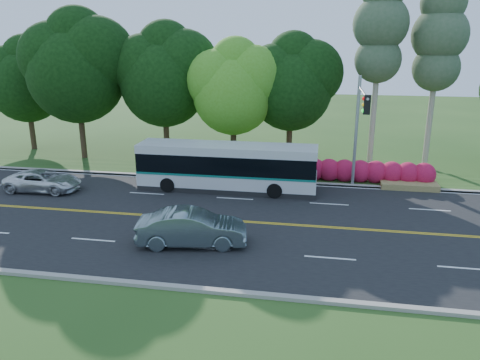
% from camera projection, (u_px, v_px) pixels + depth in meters
% --- Properties ---
extents(ground, '(120.00, 120.00, 0.00)m').
position_uv_depth(ground, '(232.00, 221.00, 24.35)').
color(ground, '#244717').
rests_on(ground, ground).
extents(road, '(60.00, 14.00, 0.02)m').
position_uv_depth(road, '(232.00, 221.00, 24.35)').
color(road, black).
rests_on(road, ground).
extents(curb_north, '(60.00, 0.30, 0.15)m').
position_uv_depth(curb_north, '(252.00, 180.00, 31.07)').
color(curb_north, gray).
rests_on(curb_north, ground).
extents(curb_south, '(60.00, 0.30, 0.15)m').
position_uv_depth(curb_south, '(196.00, 289.00, 17.59)').
color(curb_south, gray).
rests_on(curb_south, ground).
extents(grass_verge, '(60.00, 4.00, 0.10)m').
position_uv_depth(grass_verge, '(256.00, 173.00, 32.82)').
color(grass_verge, '#244717').
rests_on(grass_verge, ground).
extents(lane_markings, '(57.60, 13.82, 0.00)m').
position_uv_depth(lane_markings, '(230.00, 221.00, 24.36)').
color(lane_markings, gold).
rests_on(lane_markings, road).
extents(tree_row, '(44.70, 9.10, 13.84)m').
position_uv_depth(tree_row, '(194.00, 72.00, 34.69)').
color(tree_row, '#302115').
rests_on(tree_row, ground).
extents(bougainvillea_hedge, '(9.50, 2.25, 1.50)m').
position_uv_depth(bougainvillea_hedge, '(363.00, 172.00, 30.63)').
color(bougainvillea_hedge, maroon).
rests_on(bougainvillea_hedge, ground).
extents(traffic_signal, '(0.42, 6.10, 7.00)m').
position_uv_depth(traffic_signal, '(359.00, 119.00, 27.01)').
color(traffic_signal, '#989AA0').
rests_on(traffic_signal, ground).
extents(transit_bus, '(11.02, 2.46, 2.88)m').
position_uv_depth(transit_bus, '(227.00, 168.00, 28.95)').
color(transit_bus, silver).
rests_on(transit_bus, road).
extents(sedan, '(5.20, 2.59, 1.64)m').
position_uv_depth(sedan, '(192.00, 228.00, 21.31)').
color(sedan, slate).
rests_on(sedan, road).
extents(suv, '(4.66, 2.23, 1.28)m').
position_uv_depth(suv, '(43.00, 181.00, 28.98)').
color(suv, silver).
rests_on(suv, road).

